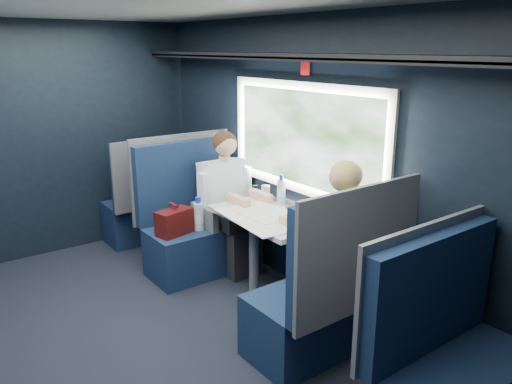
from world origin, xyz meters
TOP-DOWN VIEW (x-y plane):
  - ground at (0.00, 0.00)m, footprint 2.80×4.20m
  - room_shell at (0.02, 0.00)m, footprint 3.00×4.40m
  - table at (1.03, 0.00)m, footprint 0.62×1.00m
  - seat_bay_near at (0.84, 0.87)m, footprint 1.04×0.62m
  - seat_bay_far at (0.85, -0.87)m, footprint 1.04×0.62m
  - seat_row_front at (0.85, 1.80)m, footprint 1.04×0.51m
  - seat_row_back at (0.85, -1.80)m, footprint 1.04×0.51m
  - man at (1.10, 0.70)m, footprint 0.53×0.56m
  - woman at (1.10, -0.71)m, footprint 0.53×0.56m
  - papers at (0.96, -0.05)m, footprint 0.61×0.82m
  - laptop at (1.38, 0.14)m, footprint 0.28×0.35m
  - bottle_small at (1.32, 0.20)m, footprint 0.07×0.07m
  - cup at (1.32, 0.41)m, footprint 0.08×0.08m

SIDE VIEW (x-z plane):
  - ground at x=0.00m, z-range -0.01..0.00m
  - seat_row_front at x=0.85m, z-range -0.17..0.99m
  - seat_row_back at x=0.85m, z-range -0.17..0.99m
  - seat_bay_far at x=0.85m, z-range -0.22..1.04m
  - seat_bay_near at x=0.84m, z-range -0.21..1.05m
  - table at x=1.03m, z-range 0.29..1.03m
  - man at x=1.10m, z-range 0.06..1.38m
  - woman at x=1.10m, z-range 0.07..1.39m
  - papers at x=0.96m, z-range 0.74..0.75m
  - cup at x=1.32m, z-range 0.74..0.84m
  - laptop at x=1.38m, z-range 0.68..0.93m
  - bottle_small at x=1.32m, z-range 0.73..0.97m
  - room_shell at x=0.02m, z-range 0.28..2.68m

